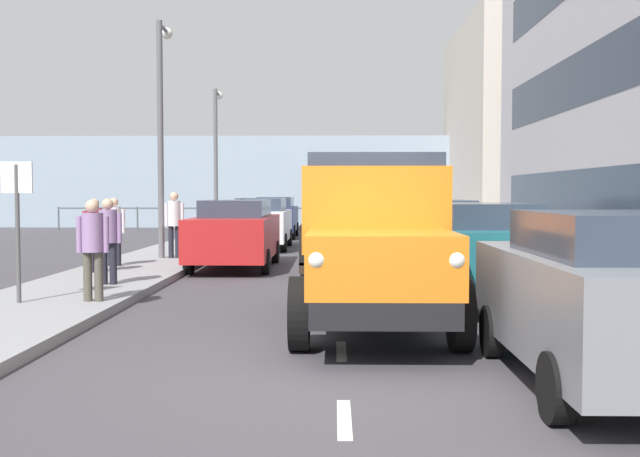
{
  "coord_description": "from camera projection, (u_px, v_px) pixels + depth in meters",
  "views": [
    {
      "loc": [
        0.09,
        7.69,
        1.91
      ],
      "look_at": [
        0.36,
        -6.46,
        1.22
      ],
      "focal_mm": 41.32,
      "sensor_mm": 36.0,
      "label": 1
    }
  ],
  "objects": [
    {
      "name": "sidewalk_left",
      "position": [
        531.0,
        266.0,
        18.31
      ],
      "size": [
        2.6,
        38.09,
        0.15
      ],
      "primitive_type": "cube",
      "color": "gray",
      "rests_on": "ground_plane"
    },
    {
      "name": "sea_horizon",
      "position": [
        336.0,
        182.0,
        40.3
      ],
      "size": [
        80.0,
        0.8,
        5.0
      ],
      "primitive_type": "cube",
      "color": "#8C9EAD",
      "rests_on": "ground_plane"
    },
    {
      "name": "truck_vintage_orange",
      "position": [
        374.0,
        246.0,
        10.09
      ],
      "size": [
        2.17,
        5.64,
        2.43
      ],
      "color": "black",
      "rests_on": "ground_plane"
    },
    {
      "name": "car_black_kerbside_3",
      "position": [
        415.0,
        223.0,
        24.39
      ],
      "size": [
        1.83,
        3.91,
        1.72
      ],
      "color": "black",
      "rests_on": "ground_plane"
    },
    {
      "name": "pedestrian_strolling",
      "position": [
        93.0,
        242.0,
        11.85
      ],
      "size": [
        0.53,
        0.34,
        1.65
      ],
      "color": "#4C473D",
      "rests_on": "sidewalk_right"
    },
    {
      "name": "car_silver_kerbside_2",
      "position": [
        439.0,
        232.0,
        18.69
      ],
      "size": [
        1.92,
        4.1,
        1.72
      ],
      "color": "#B7BABF",
      "rests_on": "ground_plane"
    },
    {
      "name": "ground_plane",
      "position": [
        338.0,
        269.0,
        18.41
      ],
      "size": [
        80.0,
        80.0,
        0.0
      ],
      "primitive_type": "plane",
      "color": "#423F44"
    },
    {
      "name": "car_white_oppositeside_1",
      "position": [
        261.0,
        222.0,
        25.01
      ],
      "size": [
        1.93,
        4.54,
        1.72
      ],
      "color": "white",
      "rests_on": "ground_plane"
    },
    {
      "name": "car_red_oppositeside_0",
      "position": [
        235.0,
        233.0,
        18.53
      ],
      "size": [
        1.97,
        4.62,
        1.72
      ],
      "color": "#B21E1E",
      "rests_on": "ground_plane"
    },
    {
      "name": "building_far_block",
      "position": [
        531.0,
        129.0,
        36.17
      ],
      "size": [
        6.95,
        11.11,
        10.09
      ],
      "color": "beige",
      "rests_on": "ground_plane"
    },
    {
      "name": "pedestrian_by_lamp",
      "position": [
        174.0,
        219.0,
        19.76
      ],
      "size": [
        0.53,
        0.34,
        1.77
      ],
      "color": "black",
      "rests_on": "sidewalk_right"
    },
    {
      "name": "pedestrian_in_dark_coat",
      "position": [
        95.0,
        229.0,
        16.15
      ],
      "size": [
        0.53,
        0.34,
        1.63
      ],
      "color": "#383342",
      "rests_on": "sidewalk_right"
    },
    {
      "name": "lamp_post_promenade",
      "position": [
        162.0,
        117.0,
        19.81
      ],
      "size": [
        0.32,
        1.14,
        6.34
      ],
      "color": "#59595B",
      "rests_on": "sidewalk_right"
    },
    {
      "name": "lamp_post_far",
      "position": [
        216.0,
        148.0,
        29.73
      ],
      "size": [
        0.32,
        1.14,
        5.92
      ],
      "color": "#59595B",
      "rests_on": "sidewalk_right"
    },
    {
      "name": "car_teal_kerbside_1",
      "position": [
        483.0,
        249.0,
        13.17
      ],
      "size": [
        1.92,
        4.36,
        1.72
      ],
      "color": "#1E6670",
      "rests_on": "ground_plane"
    },
    {
      "name": "pedestrian_with_bag",
      "position": [
        114.0,
        226.0,
        17.61
      ],
      "size": [
        0.53,
        0.34,
        1.63
      ],
      "color": "black",
      "rests_on": "sidewalk_right"
    },
    {
      "name": "car_grey_kerbside_near",
      "position": [
        606.0,
        296.0,
        7.21
      ],
      "size": [
        1.86,
        3.99,
        1.72
      ],
      "color": "slate",
      "rests_on": "ground_plane"
    },
    {
      "name": "car_navy_oppositeside_2",
      "position": [
        276.0,
        216.0,
        31.19
      ],
      "size": [
        1.81,
        4.39,
        1.72
      ],
      "color": "navy",
      "rests_on": "ground_plane"
    },
    {
      "name": "sidewalk_right",
      "position": [
        146.0,
        265.0,
        18.5
      ],
      "size": [
        2.6,
        38.09,
        0.15
      ],
      "primitive_type": "cube",
      "color": "gray",
      "rests_on": "ground_plane"
    },
    {
      "name": "seawall_railing",
      "position": [
        336.0,
        212.0,
        36.79
      ],
      "size": [
        28.08,
        0.08,
        1.2
      ],
      "color": "#4C5156",
      "rests_on": "ground_plane"
    },
    {
      "name": "road_centreline_markings",
      "position": [
        338.0,
        270.0,
        17.99
      ],
      "size": [
        0.12,
        34.53,
        0.01
      ],
      "color": "silver",
      "rests_on": "ground_plane"
    },
    {
      "name": "pedestrian_near_railing",
      "position": [
        108.0,
        234.0,
        14.05
      ],
      "size": [
        0.53,
        0.34,
        1.65
      ],
      "color": "black",
      "rests_on": "sidewalk_right"
    },
    {
      "name": "street_sign",
      "position": [
        17.0,
        207.0,
        11.67
      ],
      "size": [
        0.5,
        0.07,
        2.25
      ],
      "color": "#4C4C4C",
      "rests_on": "sidewalk_right"
    }
  ]
}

